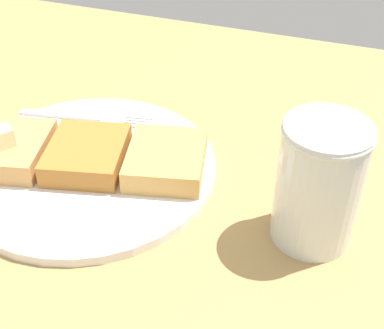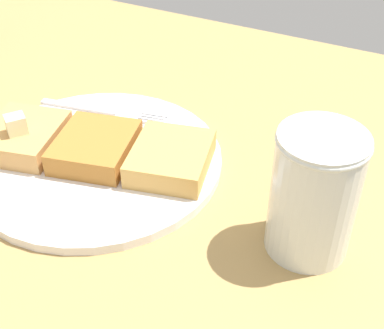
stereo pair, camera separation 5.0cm
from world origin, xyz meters
TOP-DOWN VIEW (x-y plane):
  - table_surface at (0.00, 0.00)cm, footprint 92.86×92.86cm
  - plate at (6.74, 5.54)cm, footprint 26.85×26.85cm
  - toast_slice_left at (-1.32, 3.60)cm, footprint 9.57×10.43cm
  - toast_slice_middle at (6.74, 5.54)cm, footprint 9.57×10.43cm
  - toast_slice_right at (14.81, 7.47)cm, footprint 9.57×10.43cm
  - butter_pat_primary at (-0.97, 2.64)cm, footprint 2.65×2.70cm
  - fork at (3.25, 13.36)cm, footprint 16.00×4.29cm
  - syrup_jar at (30.38, 4.23)cm, footprint 7.59×7.59cm

SIDE VIEW (x-z plane):
  - table_surface at x=0.00cm, z-range 0.00..2.73cm
  - plate at x=6.74cm, z-range 2.78..3.79cm
  - fork at x=3.25cm, z-range 3.74..4.10cm
  - toast_slice_left at x=-1.32cm, z-range 3.74..6.22cm
  - toast_slice_middle at x=6.74cm, z-range 3.74..6.22cm
  - toast_slice_right at x=14.81cm, z-range 3.74..6.22cm
  - butter_pat_primary at x=-0.97cm, z-range 6.22..8.23cm
  - syrup_jar at x=30.38cm, z-range 2.44..14.29cm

